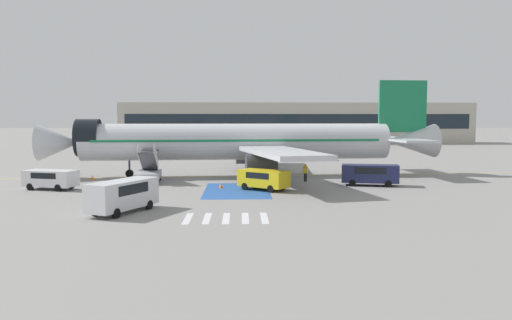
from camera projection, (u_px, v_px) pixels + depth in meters
name	position (u px, v px, depth m)	size (l,w,h in m)	color
ground_plane	(230.00, 175.00, 55.14)	(600.00, 600.00, 0.00)	gray
apron_leadline_yellow	(238.00, 176.00, 54.55)	(0.20, 77.08, 0.01)	gold
apron_stand_patch_blue	(237.00, 190.00, 43.52)	(5.65, 9.82, 0.01)	#2856A8
apron_walkway_bar_0	(188.00, 218.00, 31.25)	(0.44, 3.60, 0.01)	silver
apron_walkway_bar_1	(207.00, 218.00, 31.29)	(0.44, 3.60, 0.01)	silver
apron_walkway_bar_2	(226.00, 218.00, 31.33)	(0.44, 3.60, 0.01)	silver
apron_walkway_bar_3	(245.00, 218.00, 31.37)	(0.44, 3.60, 0.01)	silver
apron_walkway_bar_4	(264.00, 218.00, 31.40)	(0.44, 3.60, 0.01)	silver
airliner	(243.00, 142.00, 54.31)	(43.44, 33.68, 10.54)	silver
boarding_stairs_forward	(148.00, 172.00, 49.04)	(2.55, 5.36, 3.94)	#ADB2BA
fuel_tanker	(287.00, 148.00, 75.64)	(10.61, 3.11, 3.52)	#38383D
service_van_0	(370.00, 173.00, 46.63)	(5.48, 3.01, 1.96)	#1E234C
service_van_1	(51.00, 178.00, 43.99)	(4.94, 3.21, 1.72)	silver
service_van_2	(264.00, 178.00, 43.65)	(4.67, 4.23, 1.77)	yellow
service_van_3	(123.00, 193.00, 33.12)	(4.08, 5.72, 2.16)	silver
ground_crew_0	(305.00, 172.00, 49.71)	(0.49, 0.39, 1.74)	black
ground_crew_1	(270.00, 172.00, 49.59)	(0.44, 0.48, 1.66)	#191E38
traffic_cone_0	(221.00, 186.00, 44.99)	(0.42, 0.42, 0.46)	orange
traffic_cone_1	(240.00, 178.00, 50.04)	(0.62, 0.62, 0.69)	orange
traffic_cone_2	(92.00, 178.00, 50.98)	(0.43, 0.43, 0.48)	orange
terminal_building	(296.00, 123.00, 128.40)	(88.50, 12.10, 10.28)	#B2AD9E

